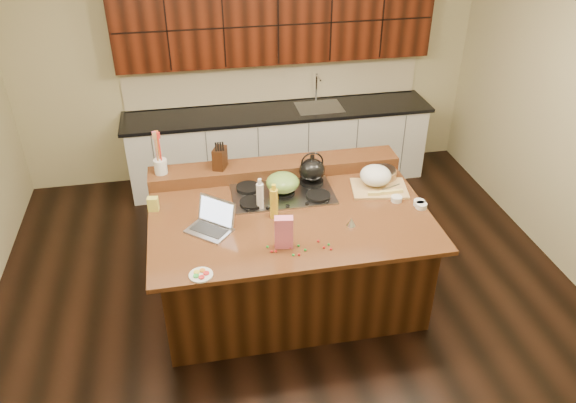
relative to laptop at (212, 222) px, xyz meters
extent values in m
cube|color=black|center=(0.67, 0.11, -0.99)|extent=(5.50, 5.00, 0.01)
cube|color=tan|center=(0.67, 2.62, 0.36)|extent=(5.50, 0.01, 2.70)
cube|color=black|center=(0.67, 0.11, -0.55)|extent=(2.22, 1.42, 0.88)
cube|color=black|center=(0.67, 0.11, -0.09)|extent=(2.40, 1.60, 0.04)
cube|color=black|center=(0.67, 0.81, -0.01)|extent=(2.40, 0.30, 0.12)
cube|color=gray|center=(0.67, 0.41, -0.06)|extent=(0.92, 0.52, 0.02)
cylinder|color=black|center=(0.37, 0.54, -0.04)|extent=(0.22, 0.22, 0.03)
cylinder|color=black|center=(0.97, 0.54, -0.04)|extent=(0.22, 0.22, 0.03)
cylinder|color=black|center=(0.37, 0.28, -0.04)|extent=(0.22, 0.22, 0.03)
cylinder|color=black|center=(0.97, 0.28, -0.04)|extent=(0.22, 0.22, 0.03)
cylinder|color=black|center=(0.67, 0.41, -0.04)|extent=(0.22, 0.22, 0.03)
cube|color=silver|center=(0.97, 2.28, -0.54)|extent=(3.60, 0.62, 0.90)
cube|color=black|center=(0.97, 2.28, -0.07)|extent=(3.70, 0.66, 0.04)
cube|color=gray|center=(1.47, 2.28, -0.05)|extent=(0.55, 0.42, 0.01)
cylinder|color=gray|center=(1.47, 2.46, 0.13)|extent=(0.02, 0.02, 0.36)
cube|color=black|center=(0.97, 2.43, 0.96)|extent=(3.60, 0.34, 0.90)
cube|color=tan|center=(0.97, 2.59, 0.21)|extent=(3.60, 0.03, 0.50)
ellipsoid|color=black|center=(0.97, 0.54, 0.09)|extent=(0.30, 0.30, 0.22)
ellipsoid|color=olive|center=(0.67, 0.41, 0.06)|extent=(0.33, 0.33, 0.17)
cube|color=#B7B7BC|center=(-0.04, -0.04, -0.06)|extent=(0.42, 0.41, 0.02)
cube|color=black|center=(-0.04, -0.04, -0.05)|extent=(0.32, 0.30, 0.00)
cube|color=#B7B7BC|center=(0.04, 0.05, 0.07)|extent=(0.31, 0.28, 0.23)
cube|color=silver|center=(0.04, 0.04, 0.07)|extent=(0.28, 0.25, 0.19)
cylinder|color=gold|center=(0.53, 0.07, 0.07)|extent=(0.08, 0.08, 0.27)
cylinder|color=silver|center=(0.43, 0.22, 0.06)|extent=(0.07, 0.07, 0.25)
cube|color=tan|center=(1.56, 0.33, -0.05)|extent=(0.55, 0.44, 0.02)
ellipsoid|color=white|center=(1.54, 0.40, 0.05)|extent=(0.29, 0.29, 0.18)
cube|color=#EDD872|center=(1.47, 0.21, -0.03)|extent=(0.11, 0.03, 0.03)
cube|color=#EDD872|center=(1.58, 0.21, -0.03)|extent=(0.11, 0.03, 0.03)
cube|color=#EDD872|center=(1.68, 0.21, -0.03)|extent=(0.11, 0.03, 0.03)
cylinder|color=gray|center=(1.67, 0.31, -0.04)|extent=(0.19, 0.08, 0.01)
cylinder|color=white|center=(1.82, 0.01, -0.04)|extent=(0.13, 0.13, 0.04)
cylinder|color=white|center=(1.82, -0.04, -0.04)|extent=(0.13, 0.13, 0.04)
cylinder|color=white|center=(1.64, 0.11, -0.04)|extent=(0.10, 0.10, 0.04)
cylinder|color=#996B3F|center=(1.66, 0.51, -0.02)|extent=(0.30, 0.30, 0.09)
cone|color=silver|center=(1.14, -0.18, -0.03)|extent=(0.10, 0.10, 0.07)
cube|color=pink|center=(0.53, -0.36, 0.07)|extent=(0.16, 0.10, 0.27)
cylinder|color=white|center=(-0.14, -0.60, -0.06)|extent=(0.20, 0.20, 0.01)
cube|color=#D7CF4C|center=(-0.48, 0.37, 0.00)|extent=(0.10, 0.08, 0.13)
cylinder|color=white|center=(-0.40, 0.81, 0.12)|extent=(0.13, 0.13, 0.14)
cube|color=black|center=(0.15, 0.81, 0.16)|extent=(0.16, 0.19, 0.20)
ellipsoid|color=red|center=(0.45, -0.42, -0.06)|extent=(0.02, 0.02, 0.02)
ellipsoid|color=#198C26|center=(0.58, -0.49, -0.06)|extent=(0.02, 0.02, 0.02)
ellipsoid|color=red|center=(0.81, -0.36, -0.06)|extent=(0.02, 0.02, 0.02)
ellipsoid|color=#198C26|center=(0.68, -0.45, -0.06)|extent=(0.02, 0.02, 0.02)
ellipsoid|color=red|center=(0.42, -0.42, -0.06)|extent=(0.02, 0.02, 0.02)
ellipsoid|color=#198C26|center=(0.51, -0.35, -0.06)|extent=(0.02, 0.02, 0.02)
ellipsoid|color=red|center=(0.89, -0.48, -0.06)|extent=(0.02, 0.02, 0.02)
ellipsoid|color=#198C26|center=(0.40, -0.35, -0.06)|extent=(0.02, 0.02, 0.02)
ellipsoid|color=red|center=(0.47, -0.34, -0.06)|extent=(0.02, 0.02, 0.02)
ellipsoid|color=#198C26|center=(0.65, -0.38, -0.06)|extent=(0.02, 0.02, 0.02)
ellipsoid|color=red|center=(0.84, -0.45, -0.06)|extent=(0.02, 0.02, 0.02)
ellipsoid|color=#198C26|center=(0.88, -0.42, -0.06)|extent=(0.02, 0.02, 0.02)
ellipsoid|color=red|center=(0.62, -0.50, -0.06)|extent=(0.02, 0.02, 0.02)
ellipsoid|color=#198C26|center=(0.56, -0.30, -0.06)|extent=(0.02, 0.02, 0.02)
ellipsoid|color=red|center=(0.57, -0.40, -0.06)|extent=(0.02, 0.02, 0.02)
camera|label=1|loc=(-0.12, -3.87, 2.60)|focal=35.00mm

